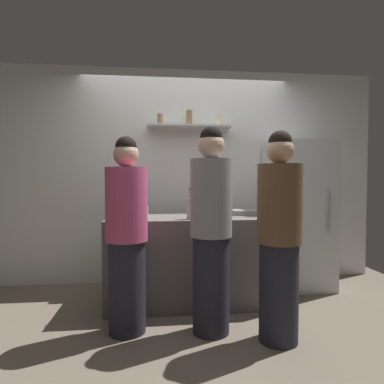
{
  "coord_description": "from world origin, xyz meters",
  "views": [
    {
      "loc": [
        -0.36,
        -2.82,
        1.26
      ],
      "look_at": [
        0.0,
        0.49,
        1.13
      ],
      "focal_mm": 30.61,
      "sensor_mm": 36.0,
      "label": 1
    }
  ],
  "objects_px": {
    "person_grey_hoodie": "(211,231)",
    "person_pink_top": "(127,237)",
    "wine_bottle_amber_glass": "(124,206)",
    "utensil_holder": "(143,211)",
    "person_brown_jacket": "(279,238)",
    "wine_bottle_pale_glass": "(191,208)",
    "water_bottle_plastic": "(139,205)",
    "baking_pan": "(247,212)",
    "refrigerator": "(298,214)"
  },
  "relations": [
    {
      "from": "utensil_holder",
      "to": "wine_bottle_amber_glass",
      "type": "distance_m",
      "value": 0.29
    },
    {
      "from": "utensil_holder",
      "to": "person_grey_hoodie",
      "type": "relative_size",
      "value": 0.13
    },
    {
      "from": "baking_pan",
      "to": "person_grey_hoodie",
      "type": "height_order",
      "value": "person_grey_hoodie"
    },
    {
      "from": "utensil_holder",
      "to": "wine_bottle_amber_glass",
      "type": "bearing_deg",
      "value": -128.8
    },
    {
      "from": "person_pink_top",
      "to": "person_grey_hoodie",
      "type": "bearing_deg",
      "value": -39.28
    },
    {
      "from": "wine_bottle_pale_glass",
      "to": "person_grey_hoodie",
      "type": "relative_size",
      "value": 0.17
    },
    {
      "from": "baking_pan",
      "to": "wine_bottle_pale_glass",
      "type": "distance_m",
      "value": 0.74
    },
    {
      "from": "wine_bottle_amber_glass",
      "to": "person_pink_top",
      "type": "distance_m",
      "value": 0.51
    },
    {
      "from": "refrigerator",
      "to": "person_grey_hoodie",
      "type": "bearing_deg",
      "value": -139.02
    },
    {
      "from": "baking_pan",
      "to": "person_brown_jacket",
      "type": "bearing_deg",
      "value": -91.96
    },
    {
      "from": "person_grey_hoodie",
      "to": "person_pink_top",
      "type": "bearing_deg",
      "value": -146.4
    },
    {
      "from": "water_bottle_plastic",
      "to": "baking_pan",
      "type": "bearing_deg",
      "value": -5.07
    },
    {
      "from": "wine_bottle_pale_glass",
      "to": "wine_bottle_amber_glass",
      "type": "bearing_deg",
      "value": 174.41
    },
    {
      "from": "refrigerator",
      "to": "baking_pan",
      "type": "bearing_deg",
      "value": -160.18
    },
    {
      "from": "wine_bottle_pale_glass",
      "to": "person_pink_top",
      "type": "relative_size",
      "value": 0.18
    },
    {
      "from": "water_bottle_plastic",
      "to": "person_grey_hoodie",
      "type": "distance_m",
      "value": 1.12
    },
    {
      "from": "wine_bottle_amber_glass",
      "to": "person_brown_jacket",
      "type": "relative_size",
      "value": 0.21
    },
    {
      "from": "baking_pan",
      "to": "wine_bottle_pale_glass",
      "type": "relative_size",
      "value": 1.15
    },
    {
      "from": "wine_bottle_pale_glass",
      "to": "person_pink_top",
      "type": "height_order",
      "value": "person_pink_top"
    },
    {
      "from": "baking_pan",
      "to": "water_bottle_plastic",
      "type": "height_order",
      "value": "water_bottle_plastic"
    },
    {
      "from": "baking_pan",
      "to": "wine_bottle_amber_glass",
      "type": "height_order",
      "value": "wine_bottle_amber_glass"
    },
    {
      "from": "baking_pan",
      "to": "person_grey_hoodie",
      "type": "xyz_separation_m",
      "value": [
        -0.53,
        -0.81,
        -0.07
      ]
    },
    {
      "from": "water_bottle_plastic",
      "to": "person_brown_jacket",
      "type": "relative_size",
      "value": 0.15
    },
    {
      "from": "baking_pan",
      "to": "person_grey_hoodie",
      "type": "distance_m",
      "value": 0.97
    },
    {
      "from": "wine_bottle_pale_glass",
      "to": "person_pink_top",
      "type": "xyz_separation_m",
      "value": [
        -0.57,
        -0.39,
        -0.2
      ]
    },
    {
      "from": "person_brown_jacket",
      "to": "utensil_holder",
      "type": "bearing_deg",
      "value": 40.66
    },
    {
      "from": "wine_bottle_amber_glass",
      "to": "person_grey_hoodie",
      "type": "distance_m",
      "value": 0.94
    },
    {
      "from": "wine_bottle_amber_glass",
      "to": "water_bottle_plastic",
      "type": "relative_size",
      "value": 1.4
    },
    {
      "from": "utensil_holder",
      "to": "water_bottle_plastic",
      "type": "bearing_deg",
      "value": 106.52
    },
    {
      "from": "water_bottle_plastic",
      "to": "person_grey_hoodie",
      "type": "xyz_separation_m",
      "value": [
        0.62,
        -0.91,
        -0.15
      ]
    },
    {
      "from": "baking_pan",
      "to": "water_bottle_plastic",
      "type": "relative_size",
      "value": 1.41
    },
    {
      "from": "baking_pan",
      "to": "person_pink_top",
      "type": "distance_m",
      "value": 1.43
    },
    {
      "from": "wine_bottle_pale_glass",
      "to": "person_grey_hoodie",
      "type": "bearing_deg",
      "value": -75.88
    },
    {
      "from": "utensil_holder",
      "to": "wine_bottle_pale_glass",
      "type": "distance_m",
      "value": 0.54
    },
    {
      "from": "baking_pan",
      "to": "wine_bottle_amber_glass",
      "type": "relative_size",
      "value": 1.01
    },
    {
      "from": "wine_bottle_amber_glass",
      "to": "person_grey_hoodie",
      "type": "xyz_separation_m",
      "value": [
        0.75,
        -0.53,
        -0.17
      ]
    },
    {
      "from": "person_pink_top",
      "to": "refrigerator",
      "type": "bearing_deg",
      "value": -5.6
    },
    {
      "from": "utensil_holder",
      "to": "person_brown_jacket",
      "type": "relative_size",
      "value": 0.13
    },
    {
      "from": "utensil_holder",
      "to": "person_brown_jacket",
      "type": "bearing_deg",
      "value": -41.54
    },
    {
      "from": "refrigerator",
      "to": "wine_bottle_amber_glass",
      "type": "bearing_deg",
      "value": -165.03
    },
    {
      "from": "refrigerator",
      "to": "water_bottle_plastic",
      "type": "distance_m",
      "value": 1.85
    },
    {
      "from": "utensil_holder",
      "to": "wine_bottle_amber_glass",
      "type": "relative_size",
      "value": 0.64
    },
    {
      "from": "wine_bottle_pale_glass",
      "to": "person_brown_jacket",
      "type": "bearing_deg",
      "value": -47.45
    },
    {
      "from": "refrigerator",
      "to": "person_pink_top",
      "type": "xyz_separation_m",
      "value": [
        -1.9,
        -0.98,
        -0.06
      ]
    },
    {
      "from": "wine_bottle_amber_glass",
      "to": "person_pink_top",
      "type": "bearing_deg",
      "value": -81.71
    },
    {
      "from": "refrigerator",
      "to": "baking_pan",
      "type": "xyz_separation_m",
      "value": [
        -0.68,
        -0.25,
        0.06
      ]
    },
    {
      "from": "wine_bottle_pale_glass",
      "to": "person_brown_jacket",
      "type": "relative_size",
      "value": 0.18
    },
    {
      "from": "wine_bottle_pale_glass",
      "to": "person_pink_top",
      "type": "distance_m",
      "value": 0.72
    },
    {
      "from": "wine_bottle_amber_glass",
      "to": "water_bottle_plastic",
      "type": "height_order",
      "value": "wine_bottle_amber_glass"
    },
    {
      "from": "person_brown_jacket",
      "to": "baking_pan",
      "type": "bearing_deg",
      "value": -9.76
    }
  ]
}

